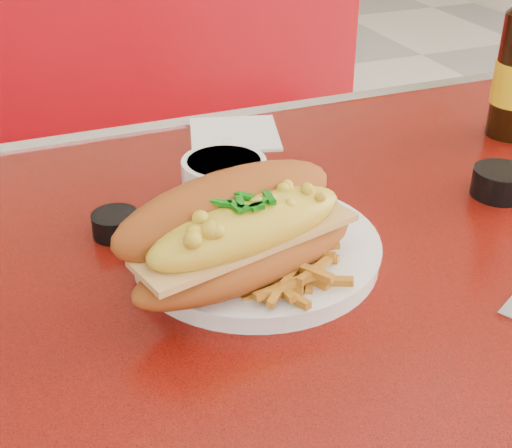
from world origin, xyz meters
name	(u,v)px	position (x,y,z in m)	size (l,w,h in m)	color
diner_table	(297,377)	(0.00, 0.00, 0.61)	(1.23, 0.83, 0.77)	red
booth_bench_far	(145,256)	(0.00, 0.81, 0.29)	(1.20, 0.51, 0.90)	#A40A13
dinner_plate	(256,249)	(-0.04, 0.02, 0.78)	(0.30, 0.30, 0.02)	white
mac_hoagie	(240,231)	(-0.08, -0.02, 0.83)	(0.26, 0.17, 0.11)	#A04D19
fries_pile	(275,265)	(-0.05, -0.04, 0.80)	(0.10, 0.09, 0.03)	orange
fork	(311,233)	(0.02, 0.02, 0.79)	(0.02, 0.14, 0.00)	silver
gravy_ramekin	(224,180)	(-0.03, 0.15, 0.80)	(0.12, 0.12, 0.05)	white
sauce_cup_left	(116,223)	(-0.17, 0.12, 0.78)	(0.05, 0.05, 0.03)	black
sauce_cup_right	(500,181)	(0.28, 0.04, 0.79)	(0.09, 0.09, 0.03)	black
paper_napkin	(234,134)	(0.05, 0.33, 0.77)	(0.12, 0.12, 0.00)	white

